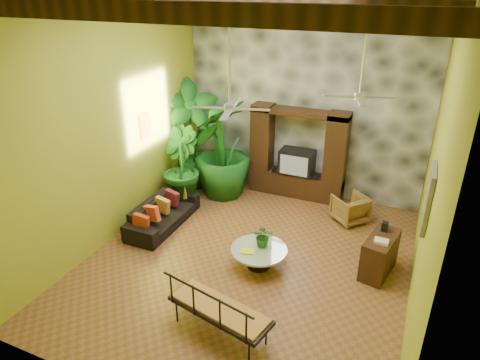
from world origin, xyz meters
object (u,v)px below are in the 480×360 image
at_px(tall_plant_c, 222,149).
at_px(iron_bench, 217,309).
at_px(wicker_armchair, 350,209).
at_px(tall_plant_a, 192,136).
at_px(side_console, 380,255).
at_px(entertainment_center, 297,160).
at_px(coffee_table, 259,255).
at_px(ceiling_fan_front, 230,95).
at_px(ceiling_fan_back, 361,85).
at_px(sofa, 163,213).
at_px(tall_plant_b, 180,167).

xyz_separation_m(tall_plant_c, iron_bench, (2.06, -4.47, -0.71)).
height_order(wicker_armchair, tall_plant_a, tall_plant_a).
relative_size(iron_bench, side_console, 1.81).
distance_m(iron_bench, side_console, 3.38).
relative_size(entertainment_center, side_console, 2.45).
distance_m(tall_plant_c, coffee_table, 3.37).
height_order(ceiling_fan_front, ceiling_fan_back, same).
distance_m(tall_plant_a, iron_bench, 5.49).
xyz_separation_m(tall_plant_a, coffee_table, (2.88, -2.60, -1.18)).
relative_size(tall_plant_a, coffee_table, 2.63).
bearing_deg(sofa, ceiling_fan_back, -79.95).
bearing_deg(side_console, wicker_armchair, 127.59).
bearing_deg(sofa, tall_plant_b, 8.09).
height_order(entertainment_center, iron_bench, entertainment_center).
bearing_deg(tall_plant_c, tall_plant_a, 175.57).
height_order(sofa, coffee_table, sofa).
relative_size(tall_plant_c, coffee_table, 2.28).
relative_size(ceiling_fan_front, iron_bench, 1.05).
bearing_deg(wicker_armchair, entertainment_center, -75.74).
bearing_deg(ceiling_fan_front, wicker_armchair, 57.60).
bearing_deg(ceiling_fan_front, ceiling_fan_back, 41.63).
xyz_separation_m(sofa, tall_plant_c, (0.57, 1.95, 0.94)).
height_order(ceiling_fan_front, sofa, ceiling_fan_front).
relative_size(wicker_armchair, tall_plant_c, 0.28).
relative_size(ceiling_fan_back, side_console, 1.90).
relative_size(ceiling_fan_back, tall_plant_a, 0.65).
bearing_deg(entertainment_center, tall_plant_b, -147.25).
distance_m(sofa, wicker_armchair, 4.27).
bearing_deg(tall_plant_c, wicker_armchair, -1.40).
distance_m(entertainment_center, side_console, 3.52).
xyz_separation_m(wicker_armchair, coffee_table, (-1.29, -2.45, -0.06)).
bearing_deg(tall_plant_c, tall_plant_b, -130.10).
bearing_deg(coffee_table, entertainment_center, 94.41).
bearing_deg(coffee_table, tall_plant_b, 148.48).
relative_size(entertainment_center, tall_plant_a, 0.84).
bearing_deg(tall_plant_b, side_console, -10.88).
bearing_deg(coffee_table, tall_plant_c, 128.07).
relative_size(tall_plant_b, iron_bench, 1.10).
bearing_deg(sofa, entertainment_center, -41.35).
height_order(sofa, wicker_armchair, wicker_armchair).
bearing_deg(sofa, coffee_table, -103.46).
relative_size(tall_plant_c, iron_bench, 1.40).
distance_m(ceiling_fan_back, coffee_table, 3.67).
relative_size(ceiling_fan_back, tall_plant_b, 0.95).
distance_m(sofa, tall_plant_b, 1.29).
xyz_separation_m(tall_plant_b, tall_plant_c, (0.73, 0.87, 0.27)).
bearing_deg(wicker_armchair, iron_bench, 26.18).
bearing_deg(iron_bench, tall_plant_c, 127.39).
bearing_deg(side_console, entertainment_center, 144.67).
xyz_separation_m(ceiling_fan_back, iron_bench, (-1.28, -3.25, -2.87)).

